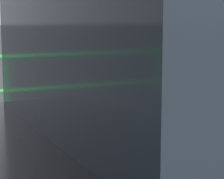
# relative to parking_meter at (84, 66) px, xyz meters

# --- Properties ---
(sidewalk_curb) EXTENTS (36.00, 3.16, 0.13)m
(sidewalk_curb) POSITION_rel_parking_meter_xyz_m (-0.33, 1.25, -1.17)
(sidewalk_curb) COLOR #9E9B93
(sidewalk_curb) RESTS_ON ground
(parking_meter) EXTENTS (0.16, 0.17, 1.56)m
(parking_meter) POSITION_rel_parking_meter_xyz_m (0.00, 0.00, 0.00)
(parking_meter) COLOR slate
(parking_meter) RESTS_ON sidewalk_curb
(pedestrian_at_meter) EXTENTS (0.59, 0.51, 1.58)m
(pedestrian_at_meter) POSITION_rel_parking_meter_xyz_m (0.68, 0.12, -0.21)
(pedestrian_at_meter) COLOR #1E233F
(pedestrian_at_meter) RESTS_ON sidewalk_curb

